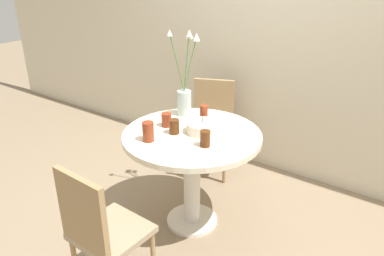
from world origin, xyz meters
The scene contains 13 objects.
ground_plane centered at (0.00, 0.00, 0.00)m, with size 16.00×16.00×0.00m, color #89755B.
wall_back centered at (0.00, 1.21, 1.30)m, with size 8.00×0.05×2.60m.
dining_table centered at (0.00, 0.00, 0.62)m, with size 1.00×1.00×0.78m.
chair_right_flank centered at (-0.34, 0.81, 0.50)m, with size 0.52×0.52×0.89m.
chair_near_front centered at (-0.04, -0.87, 0.50)m, with size 0.42×0.42×0.89m.
birthday_cake centered at (0.05, 0.06, 0.82)m, with size 0.23×0.23×0.12m.
flower_vase centered at (-0.25, 0.26, 0.98)m, with size 0.17×0.22×0.68m.
side_plate centered at (0.17, -0.26, 0.78)m, with size 0.17×0.17×0.01m.
drink_glass_0 centered at (0.19, -0.12, 0.84)m, with size 0.07×0.07×0.11m.
drink_glass_1 centered at (-0.17, -0.27, 0.85)m, with size 0.08×0.08×0.14m.
drink_glass_2 centered at (-0.04, 0.21, 0.85)m, with size 0.06×0.06×0.14m.
drink_glass_3 centered at (-0.10, -0.08, 0.83)m, with size 0.07×0.07×0.11m.
drink_glass_4 centered at (-0.23, -0.01, 0.83)m, with size 0.08×0.08×0.10m.
Camera 1 is at (1.40, -1.98, 1.91)m, focal length 35.00 mm.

